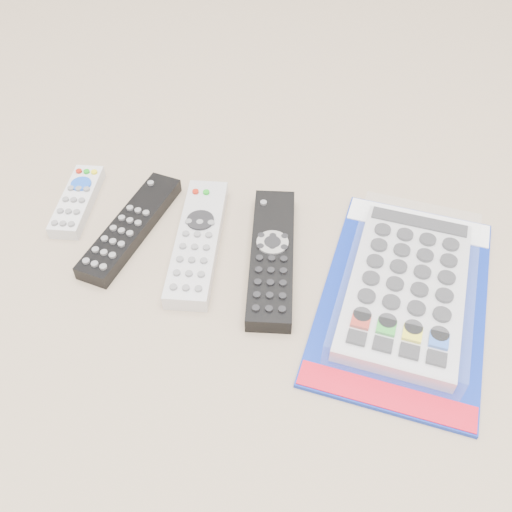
% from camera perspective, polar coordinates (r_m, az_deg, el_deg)
% --- Properties ---
extents(remote_small_grey, '(0.06, 0.14, 0.02)m').
position_cam_1_polar(remote_small_grey, '(0.83, -17.44, 5.32)').
color(remote_small_grey, silver).
rests_on(remote_small_grey, ground).
extents(remote_slim_black, '(0.08, 0.20, 0.02)m').
position_cam_1_polar(remote_slim_black, '(0.77, -12.41, 2.88)').
color(remote_slim_black, black).
rests_on(remote_slim_black, ground).
extents(remote_silver_dvd, '(0.08, 0.22, 0.02)m').
position_cam_1_polar(remote_silver_dvd, '(0.74, -5.84, 1.52)').
color(remote_silver_dvd, silver).
rests_on(remote_silver_dvd, ground).
extents(remote_large_black, '(0.09, 0.23, 0.02)m').
position_cam_1_polar(remote_large_black, '(0.71, 1.60, 0.00)').
color(remote_large_black, black).
rests_on(remote_large_black, ground).
extents(jumbo_remote_packaged, '(0.22, 0.33, 0.04)m').
position_cam_1_polar(jumbo_remote_packaged, '(0.70, 14.84, -2.96)').
color(jumbo_remote_packaged, '#0D2799').
rests_on(jumbo_remote_packaged, ground).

